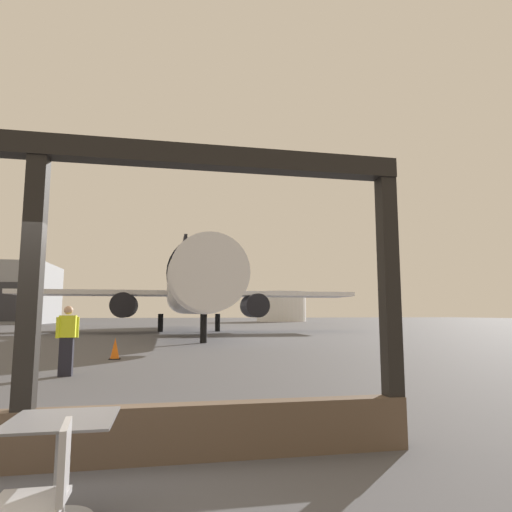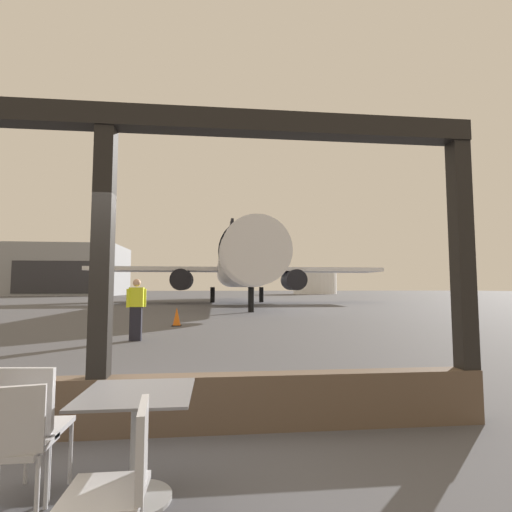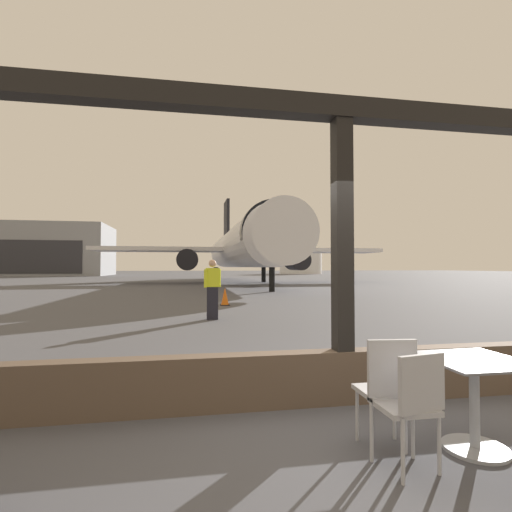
{
  "view_description": "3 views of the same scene",
  "coord_description": "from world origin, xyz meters",
  "px_view_note": "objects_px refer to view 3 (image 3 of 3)",
  "views": [
    {
      "loc": [
        1.39,
        -5.02,
        1.56
      ],
      "look_at": [
        5.75,
        16.75,
        4.41
      ],
      "focal_mm": 31.28,
      "sensor_mm": 36.0,
      "label": 1
    },
    {
      "loc": [
        1.19,
        -4.17,
        1.51
      ],
      "look_at": [
        3.65,
        18.96,
        3.4
      ],
      "focal_mm": 26.84,
      "sensor_mm": 36.0,
      "label": 2
    },
    {
      "loc": [
        -1.74,
        -4.13,
        1.53
      ],
      "look_at": [
        2.53,
        19.86,
        2.23
      ],
      "focal_mm": 26.8,
      "sensor_mm": 36.0,
      "label": 3
    }
  ],
  "objects_px": {
    "traffic_cone": "(225,297)",
    "fuel_storage_tank": "(301,261)",
    "dining_table": "(474,397)",
    "ground_crew_worker": "(212,289)",
    "airplane": "(242,247)",
    "cafe_chair_window_right": "(412,400)",
    "cafe_chair_window_left": "(387,384)",
    "distant_hangar": "(54,250)"
  },
  "relations": [
    {
      "from": "traffic_cone",
      "to": "fuel_storage_tank",
      "type": "xyz_separation_m",
      "value": [
        22.99,
        65.98,
        2.45
      ]
    },
    {
      "from": "dining_table",
      "to": "ground_crew_worker",
      "type": "distance_m",
      "value": 8.5
    },
    {
      "from": "airplane",
      "to": "cafe_chair_window_right",
      "type": "bearing_deg",
      "value": -95.85
    },
    {
      "from": "airplane",
      "to": "cafe_chair_window_left",
      "type": "bearing_deg",
      "value": -95.94
    },
    {
      "from": "dining_table",
      "to": "airplane",
      "type": "xyz_separation_m",
      "value": [
        2.71,
        33.26,
        3.02
      ]
    },
    {
      "from": "ground_crew_worker",
      "to": "traffic_cone",
      "type": "relative_size",
      "value": 2.42
    },
    {
      "from": "ground_crew_worker",
      "to": "fuel_storage_tank",
      "type": "xyz_separation_m",
      "value": [
        23.74,
        70.01,
        1.89
      ]
    },
    {
      "from": "cafe_chair_window_right",
      "to": "distant_hangar",
      "type": "distance_m",
      "value": 74.62
    },
    {
      "from": "dining_table",
      "to": "cafe_chair_window_right",
      "type": "height_order",
      "value": "cafe_chair_window_right"
    },
    {
      "from": "airplane",
      "to": "distant_hangar",
      "type": "bearing_deg",
      "value": 127.95
    },
    {
      "from": "ground_crew_worker",
      "to": "airplane",
      "type": "bearing_deg",
      "value": 80.04
    },
    {
      "from": "dining_table",
      "to": "ground_crew_worker",
      "type": "bearing_deg",
      "value": 101.37
    },
    {
      "from": "dining_table",
      "to": "traffic_cone",
      "type": "relative_size",
      "value": 1.08
    },
    {
      "from": "cafe_chair_window_right",
      "to": "distant_hangar",
      "type": "bearing_deg",
      "value": 109.73
    },
    {
      "from": "cafe_chair_window_right",
      "to": "ground_crew_worker",
      "type": "xyz_separation_m",
      "value": [
        -0.95,
        8.55,
        0.36
      ]
    },
    {
      "from": "dining_table",
      "to": "airplane",
      "type": "distance_m",
      "value": 33.51
    },
    {
      "from": "distant_hangar",
      "to": "fuel_storage_tank",
      "type": "bearing_deg",
      "value": 9.96
    },
    {
      "from": "dining_table",
      "to": "traffic_cone",
      "type": "distance_m",
      "value": 12.38
    },
    {
      "from": "ground_crew_worker",
      "to": "distant_hangar",
      "type": "relative_size",
      "value": 0.09
    },
    {
      "from": "cafe_chair_window_left",
      "to": "ground_crew_worker",
      "type": "distance_m",
      "value": 8.31
    },
    {
      "from": "airplane",
      "to": "distant_hangar",
      "type": "height_order",
      "value": "airplane"
    },
    {
      "from": "cafe_chair_window_left",
      "to": "traffic_cone",
      "type": "distance_m",
      "value": 12.28
    },
    {
      "from": "fuel_storage_tank",
      "to": "traffic_cone",
      "type": "bearing_deg",
      "value": -109.21
    },
    {
      "from": "cafe_chair_window_left",
      "to": "fuel_storage_tank",
      "type": "relative_size",
      "value": 0.1
    },
    {
      "from": "airplane",
      "to": "ground_crew_worker",
      "type": "xyz_separation_m",
      "value": [
        -4.38,
        -24.94,
        -2.55
      ]
    },
    {
      "from": "cafe_chair_window_right",
      "to": "fuel_storage_tank",
      "type": "bearing_deg",
      "value": 73.82
    },
    {
      "from": "cafe_chair_window_left",
      "to": "ground_crew_worker",
      "type": "height_order",
      "value": "ground_crew_worker"
    },
    {
      "from": "airplane",
      "to": "distant_hangar",
      "type": "xyz_separation_m",
      "value": [
        -28.58,
        36.65,
        1.02
      ]
    },
    {
      "from": "cafe_chair_window_left",
      "to": "airplane",
      "type": "height_order",
      "value": "airplane"
    },
    {
      "from": "fuel_storage_tank",
      "to": "airplane",
      "type": "bearing_deg",
      "value": -113.25
    },
    {
      "from": "ground_crew_worker",
      "to": "distant_hangar",
      "type": "xyz_separation_m",
      "value": [
        -24.2,
        61.59,
        3.57
      ]
    },
    {
      "from": "cafe_chair_window_left",
      "to": "cafe_chair_window_right",
      "type": "relative_size",
      "value": 1.06
    },
    {
      "from": "ground_crew_worker",
      "to": "traffic_cone",
      "type": "distance_m",
      "value": 4.13
    },
    {
      "from": "cafe_chair_window_left",
      "to": "fuel_storage_tank",
      "type": "distance_m",
      "value": 81.55
    },
    {
      "from": "dining_table",
      "to": "traffic_cone",
      "type": "bearing_deg",
      "value": 94.29
    },
    {
      "from": "traffic_cone",
      "to": "distant_hangar",
      "type": "relative_size",
      "value": 0.04
    },
    {
      "from": "ground_crew_worker",
      "to": "traffic_cone",
      "type": "bearing_deg",
      "value": 79.48
    },
    {
      "from": "cafe_chair_window_right",
      "to": "distant_hangar",
      "type": "relative_size",
      "value": 0.05
    },
    {
      "from": "airplane",
      "to": "ground_crew_worker",
      "type": "bearing_deg",
      "value": -99.96
    },
    {
      "from": "dining_table",
      "to": "distant_hangar",
      "type": "xyz_separation_m",
      "value": [
        -25.87,
        69.91,
        4.04
      ]
    },
    {
      "from": "dining_table",
      "to": "fuel_storage_tank",
      "type": "xyz_separation_m",
      "value": [
        22.07,
        78.33,
        2.35
      ]
    },
    {
      "from": "distant_hangar",
      "to": "cafe_chair_window_left",
      "type": "bearing_deg",
      "value": -70.21
    }
  ]
}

